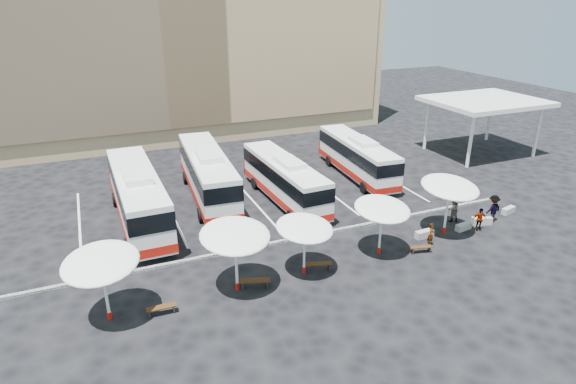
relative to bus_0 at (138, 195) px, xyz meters
name	(u,v)px	position (x,y,z in m)	size (l,w,h in m)	color
ground	(292,245)	(8.14, -6.88, -2.00)	(120.00, 120.00, 0.00)	black
sandstone_building	(175,10)	(8.14, 24.99, 10.62)	(42.00, 18.25, 29.60)	tan
service_canopy	(485,103)	(32.14, 3.12, 2.87)	(10.00, 8.00, 5.20)	white
curb_divider	(289,240)	(8.14, -6.38, -1.93)	(34.00, 0.25, 0.15)	black
bay_lines	(250,198)	(8.14, 1.12, -2.00)	(24.15, 12.00, 0.01)	white
bus_0	(138,195)	(0.00, 0.00, 0.00)	(3.03, 12.38, 3.92)	white
bus_1	(208,173)	(5.31, 2.39, -0.03)	(3.48, 12.32, 3.86)	white
bus_2	(284,178)	(10.32, -0.39, -0.23)	(2.82, 10.97, 3.46)	white
bus_3	(357,156)	(17.92, 2.05, -0.24)	(3.09, 11.02, 3.45)	white
sunshade_0	(101,263)	(-2.73, -10.22, 1.07)	(4.49, 4.52, 3.62)	white
sunshade_1	(235,236)	(3.58, -10.21, 1.15)	(4.04, 4.08, 3.71)	white
sunshade_2	(305,228)	(7.46, -10.08, 0.75)	(4.00, 4.02, 3.23)	white
sunshade_3	(382,209)	(12.48, -9.85, 0.87)	(3.61, 3.64, 3.38)	white
sunshade_4	(450,187)	(17.76, -9.29, 1.18)	(4.03, 4.08, 3.74)	white
wood_bench_0	(161,308)	(-0.40, -10.79, -1.67)	(1.44, 0.43, 0.44)	#321B0B
wood_bench_1	(255,282)	(4.49, -10.42, -1.63)	(1.65, 0.92, 0.49)	#321B0B
wood_bench_2	(319,265)	(8.32, -10.18, -1.65)	(1.53, 0.81, 0.45)	#321B0B
wood_bench_3	(421,248)	(14.81, -10.78, -1.69)	(1.38, 0.67, 0.41)	#321B0B
conc_bench_0	(424,234)	(16.22, -9.27, -1.77)	(1.25, 0.42, 0.47)	gray
conc_bench_1	(463,227)	(19.24, -9.43, -1.78)	(1.17, 0.39, 0.44)	gray
conc_bench_2	(482,221)	(20.93, -9.25, -1.75)	(1.34, 0.45, 0.50)	gray
conc_bench_3	(508,210)	(23.95, -8.63, -1.78)	(1.16, 0.39, 0.44)	gray
passenger_0	(431,235)	(15.81, -10.37, -1.23)	(0.57, 0.37, 1.55)	black
passenger_1	(453,209)	(19.42, -8.08, -1.12)	(0.86, 0.67, 1.76)	black
passenger_2	(480,219)	(20.09, -9.85, -1.22)	(0.91, 0.38, 1.55)	black
passenger_3	(493,209)	(21.82, -9.21, -1.04)	(1.24, 0.71, 1.92)	black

